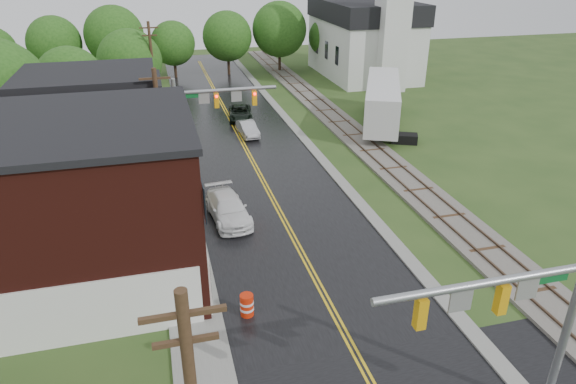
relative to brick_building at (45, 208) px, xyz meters
name	(u,v)px	position (x,y,z in m)	size (l,w,h in m)	color
main_road	(249,155)	(12.48, 15.00, -4.15)	(10.00, 90.00, 0.02)	black
curb_right	(296,130)	(17.88, 20.00, -4.15)	(0.80, 70.00, 0.12)	gray
sidewalk_left	(176,188)	(6.28, 10.00, -4.15)	(2.40, 50.00, 0.12)	gray
brick_building	(45,208)	(0.00, 0.00, 0.00)	(14.30, 10.30, 8.30)	#41140D
yellow_house	(98,146)	(1.48, 11.00, -0.95)	(8.00, 7.00, 6.40)	tan
darkred_building	(120,120)	(2.48, 20.00, -1.95)	(7.00, 6.00, 4.40)	#3F0F0C
church	(368,31)	(32.48, 38.74, 1.68)	(10.40, 18.40, 20.00)	silver
railroad	(343,125)	(22.48, 20.00, -4.05)	(3.20, 80.00, 0.30)	#59544C
traffic_signal_near	(519,309)	(15.96, -13.00, 0.82)	(7.34, 0.30, 7.20)	gray
traffic_signal_far	(206,108)	(9.01, 12.00, 0.82)	(7.34, 0.43, 7.20)	gray
utility_pole_b	(161,138)	(5.68, 7.00, 0.57)	(1.80, 0.28, 9.00)	#382616
utility_pole_c	(153,67)	(5.68, 29.00, 0.57)	(1.80, 0.28, 9.00)	#382616
tree_left_c	(73,82)	(-1.36, 24.90, 0.36)	(6.00, 6.00, 7.65)	black
tree_left_e	(132,63)	(3.64, 30.90, 0.66)	(6.40, 6.40, 8.16)	black
suv_dark	(240,113)	(13.47, 24.61, -3.49)	(2.19, 4.76, 1.32)	black
sedan_silver	(248,129)	(13.28, 19.68, -3.52)	(1.34, 3.85, 1.27)	#A9A8AD
pickup_white	(228,208)	(9.18, 4.39, -3.40)	(2.11, 5.19, 1.51)	white
semi_trailer	(383,101)	(26.04, 19.32, -1.71)	(8.19, 13.37, 4.14)	black
construction_barrel	(247,305)	(8.60, -5.00, -3.60)	(0.62, 0.62, 1.10)	red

